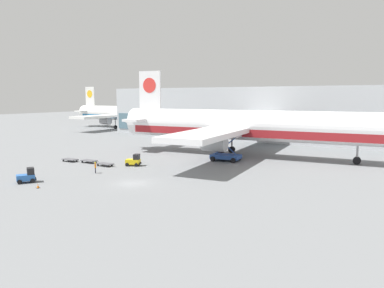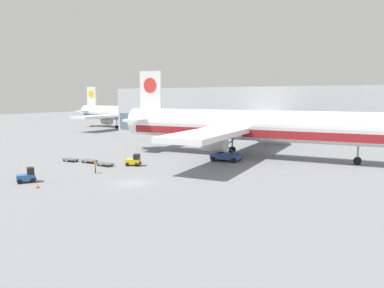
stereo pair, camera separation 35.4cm
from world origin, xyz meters
The scene contains 12 objects.
ground_plane centered at (0.00, 0.00, 0.00)m, with size 400.00×400.00×0.00m, color slate.
terminal_building centered at (-7.30, 59.82, 6.99)m, with size 90.00×18.20×14.00m.
airplane_main centered at (2.35, 29.12, 5.84)m, with size 57.95×48.62×17.00m.
airplane_distant centered at (-60.09, 63.89, 5.23)m, with size 51.94×42.99×15.21m.
scissor_lift_loader centered at (2.17, 22.55, 1.97)m, with size 5.53×3.93×5.11m.
baggage_tug_mid centered at (-12.46, -7.40, 0.88)m, with size 2.52×2.82×2.00m.
baggage_tug_far centered at (-8.52, 9.77, 0.88)m, with size 2.80×2.41×2.00m.
baggage_dolly_lead centered at (-20.92, 6.63, 0.39)m, with size 3.72×1.58×0.48m.
baggage_dolly_second centered at (-17.02, 7.54, 0.39)m, with size 3.72×1.58×0.48m.
baggage_dolly_third centered at (-12.40, 6.87, 0.39)m, with size 3.72×1.58×0.48m.
ground_crew_near centered at (-9.32, 1.95, 1.02)m, with size 0.45×0.41×1.74m.
traffic_cone_near centered at (-8.45, -8.54, 0.29)m, with size 0.40×0.40×0.60m.
Camera 2 is at (33.73, -36.75, 11.66)m, focal length 35.00 mm.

